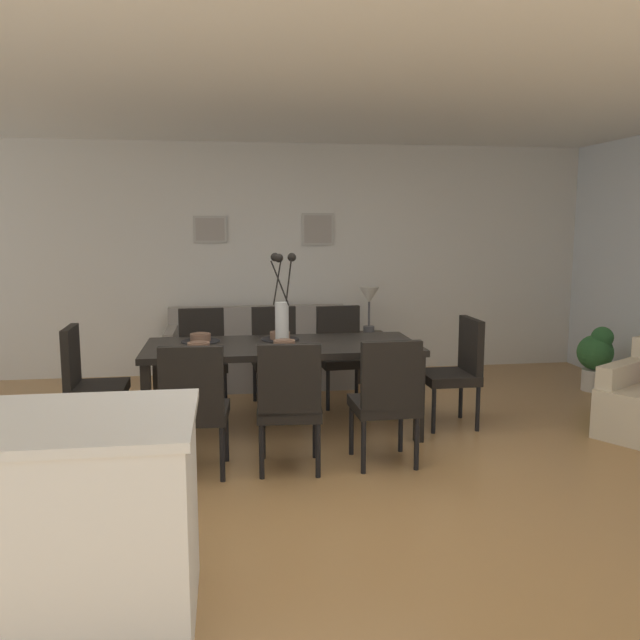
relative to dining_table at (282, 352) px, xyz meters
name	(u,v)px	position (x,y,z in m)	size (l,w,h in m)	color
ground_plane	(316,474)	(0.15, -0.96, -0.67)	(9.00, 9.00, 0.00)	#A87A47
back_wall_panel	(277,260)	(0.15, 2.29, 0.63)	(9.00, 0.10, 2.60)	silver
ceiling_panel	(308,87)	(0.15, -0.56, 1.97)	(9.00, 7.20, 0.08)	white
dining_table	(282,352)	(0.00, 0.00, 0.00)	(2.20, 0.91, 0.74)	black
dining_chair_near_left	(194,403)	(-0.67, -0.87, -0.16)	(0.47, 0.47, 0.92)	black
dining_chair_near_right	(202,353)	(-0.67, 0.85, -0.16)	(0.46, 0.46, 0.92)	black
dining_chair_far_left	(289,400)	(-0.03, -0.89, -0.16)	(0.47, 0.47, 0.92)	black
dining_chair_far_right	(276,351)	(0.01, 0.88, -0.16)	(0.46, 0.46, 0.92)	black
dining_chair_mid_left	(387,396)	(0.66, -0.87, -0.16)	(0.45, 0.45, 0.92)	black
dining_chair_mid_right	(341,350)	(0.63, 0.84, -0.16)	(0.47, 0.47, 0.92)	black
dining_chair_head_west	(87,378)	(-1.53, -0.02, -0.16)	(0.45, 0.45, 0.92)	black
dining_chair_head_east	(458,366)	(1.49, -0.02, -0.16)	(0.45, 0.45, 0.92)	black
centerpiece_vase	(282,309)	(0.00, 0.00, 0.35)	(0.21, 0.23, 0.73)	silver
placemat_near_left	(199,351)	(-0.66, -0.21, 0.07)	(0.32, 0.32, 0.01)	black
bowl_near_left	(198,346)	(-0.66, -0.21, 0.11)	(0.17, 0.17, 0.07)	brown
placemat_near_right	(201,341)	(-0.66, 0.21, 0.07)	(0.32, 0.32, 0.01)	black
bowl_near_right	(200,337)	(-0.66, 0.21, 0.11)	(0.17, 0.17, 0.07)	brown
placemat_far_left	(284,348)	(0.00, -0.21, 0.07)	(0.32, 0.32, 0.01)	black
bowl_far_left	(284,344)	(0.00, -0.21, 0.11)	(0.17, 0.17, 0.07)	brown
placemat_far_right	(280,339)	(0.00, 0.21, 0.07)	(0.32, 0.32, 0.01)	black
bowl_far_right	(280,335)	(0.00, 0.21, 0.11)	(0.17, 0.17, 0.07)	brown
sofa	(259,357)	(-0.10, 1.74, -0.39)	(1.95, 0.84, 0.80)	gray
side_table	(368,357)	(1.09, 1.69, -0.41)	(0.36, 0.36, 0.52)	black
table_lamp	(369,299)	(1.09, 1.69, 0.22)	(0.22, 0.22, 0.51)	#4C4C51
kitchen_island	(30,525)	(-1.27, -2.49, -0.21)	(1.38, 0.80, 0.92)	silver
framed_picture_left	(210,229)	(-0.61, 2.22, 0.97)	(0.37, 0.03, 0.30)	#B2ADA3
framed_picture_center	(318,229)	(0.61, 2.22, 0.97)	(0.36, 0.03, 0.36)	#B2ADA3
potted_plant	(596,355)	(3.30, 0.90, -0.30)	(0.36, 0.36, 0.67)	silver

